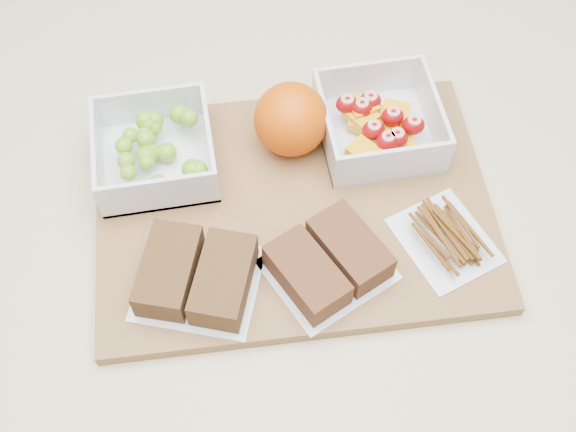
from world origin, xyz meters
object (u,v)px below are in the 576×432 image
(sandwich_bag_center, at_px, (328,262))
(orange, at_px, (291,119))
(fruit_container, at_px, (378,124))
(pretzel_bag, at_px, (446,236))
(grape_container, at_px, (157,150))
(cutting_board, at_px, (294,208))
(sandwich_bag_left, at_px, (196,276))

(sandwich_bag_center, bearing_deg, orange, 92.92)
(fruit_container, xyz_separation_m, pretzel_bag, (0.04, -0.15, -0.01))
(fruit_container, bearing_deg, grape_container, 178.71)
(cutting_board, bearing_deg, pretzel_bag, -23.62)
(cutting_board, relative_size, pretzel_bag, 3.39)
(sandwich_bag_center, height_order, pretzel_bag, sandwich_bag_center)
(cutting_board, height_order, grape_container, grape_container)
(cutting_board, distance_m, pretzel_bag, 0.16)
(grape_container, xyz_separation_m, sandwich_bag_left, (0.03, -0.16, -0.00))
(cutting_board, distance_m, sandwich_bag_center, 0.09)
(cutting_board, distance_m, sandwich_bag_left, 0.14)
(fruit_container, xyz_separation_m, sandwich_bag_center, (-0.09, -0.16, -0.00))
(sandwich_bag_left, relative_size, sandwich_bag_center, 1.02)
(orange, relative_size, pretzel_bag, 0.66)
(sandwich_bag_left, bearing_deg, cutting_board, 34.66)
(sandwich_bag_center, xyz_separation_m, pretzel_bag, (0.13, 0.01, -0.01))
(fruit_container, relative_size, sandwich_bag_left, 0.86)
(grape_container, height_order, sandwich_bag_left, grape_container)
(grape_container, height_order, pretzel_bag, grape_container)
(pretzel_bag, bearing_deg, orange, 131.23)
(pretzel_bag, bearing_deg, sandwich_bag_left, -178.87)
(sandwich_bag_left, bearing_deg, pretzel_bag, 1.13)
(cutting_board, distance_m, orange, 0.10)
(sandwich_bag_left, bearing_deg, sandwich_bag_center, -3.11)
(orange, bearing_deg, cutting_board, -97.70)
(cutting_board, xyz_separation_m, orange, (0.01, 0.08, 0.05))
(cutting_board, xyz_separation_m, sandwich_bag_center, (0.02, -0.08, 0.03))
(grape_container, relative_size, fruit_container, 0.98)
(fruit_container, relative_size, sandwich_bag_center, 0.88)
(cutting_board, relative_size, fruit_container, 3.29)
(fruit_container, height_order, sandwich_bag_left, fruit_container)
(fruit_container, bearing_deg, cutting_board, -145.76)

